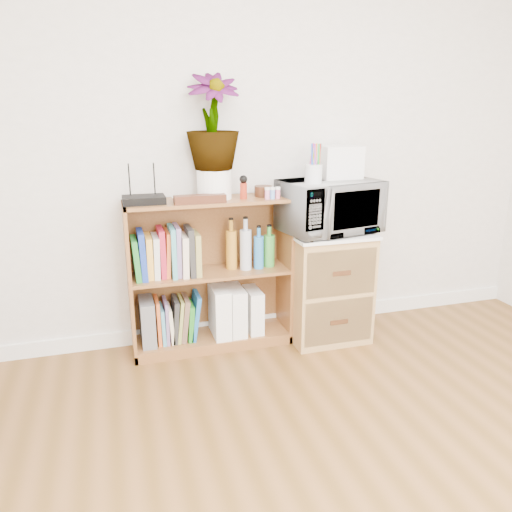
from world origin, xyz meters
name	(u,v)px	position (x,y,z in m)	size (l,w,h in m)	color
skirting_board	(258,322)	(0.00, 2.24, 0.05)	(4.00, 0.02, 0.10)	white
bookshelf	(210,275)	(-0.35, 2.10, 0.47)	(1.00, 0.30, 0.95)	brown
wicker_unit	(325,286)	(0.40, 2.02, 0.35)	(0.50, 0.45, 0.70)	#9E7542
microwave	(329,206)	(0.40, 2.02, 0.88)	(0.59, 0.40, 0.32)	silver
pen_cup	(313,174)	(0.25, 1.93, 1.10)	(0.10, 0.10, 0.11)	silver
small_appliance	(339,162)	(0.49, 2.10, 1.15)	(0.25, 0.21, 0.20)	white
router	(144,200)	(-0.73, 2.08, 0.97)	(0.24, 0.16, 0.04)	black
white_bowl	(183,199)	(-0.50, 2.07, 0.97)	(0.13, 0.13, 0.03)	white
plant_pot	(214,184)	(-0.31, 2.12, 1.04)	(0.20, 0.20, 0.17)	white
potted_plant	(213,122)	(-0.31, 2.12, 1.40)	(0.31, 0.31, 0.55)	#3B7930
trinket_box	(200,199)	(-0.42, 2.00, 0.97)	(0.30, 0.07, 0.05)	#3C1C10
kokeshi_doll	(243,191)	(-0.14, 2.06, 1.00)	(0.04, 0.04, 0.10)	#9D2713
wooden_bowl	(263,191)	(0.00, 2.11, 0.98)	(0.11, 0.11, 0.06)	#351D0E
paint_jars	(272,195)	(0.02, 2.01, 0.98)	(0.10, 0.04, 0.05)	pink
file_box	(147,321)	(-0.75, 2.10, 0.21)	(0.09, 0.23, 0.28)	slate
magazine_holder_left	(220,311)	(-0.30, 2.09, 0.23)	(0.10, 0.26, 0.32)	white
magazine_holder_mid	(236,310)	(-0.19, 2.09, 0.22)	(0.10, 0.25, 0.31)	white
magazine_holder_right	(253,310)	(-0.08, 2.09, 0.21)	(0.09, 0.23, 0.28)	white
cookbooks	(167,253)	(-0.61, 2.10, 0.64)	(0.40, 0.20, 0.30)	#217F2C
liquor_bottles	(255,244)	(-0.06, 2.10, 0.65)	(0.39, 0.07, 0.32)	#B47921
lower_books	(177,319)	(-0.57, 2.10, 0.20)	(0.28, 0.19, 0.29)	#CE5724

